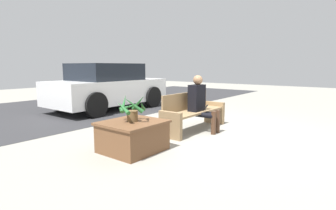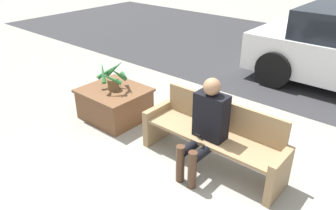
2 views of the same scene
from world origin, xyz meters
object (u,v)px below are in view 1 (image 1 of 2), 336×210
Objects in this scene: bench at (193,112)px; person_seated at (201,101)px; potted_plant at (132,109)px; planter_box at (133,135)px; parked_car at (108,87)px.

person_seated is (0.00, -0.19, 0.25)m from bench.
potted_plant reaches higher than bench.
planter_box is 1.78× the size of potted_plant.
person_seated is 1.24× the size of planter_box.
bench is 0.32m from person_seated.
person_seated is 1.88m from potted_plant.
bench is at bearing 90.51° from person_seated.
bench reaches higher than planter_box.
planter_box is at bearing -124.43° from parked_car.
planter_box is (-1.87, 0.18, -0.38)m from person_seated.
person_seated is at bearing -5.79° from potted_plant.
parked_car is (0.69, 3.72, 0.34)m from bench.
bench is 3.45× the size of potted_plant.
parked_car is at bearing 55.54° from potted_plant.
planter_box is 0.44m from potted_plant.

